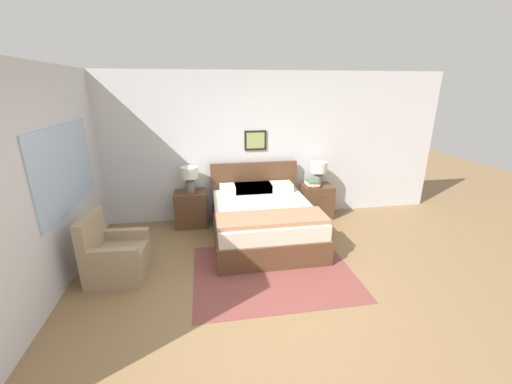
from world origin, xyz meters
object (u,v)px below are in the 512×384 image
(nightstand_by_door, at_px, (317,201))
(table_lamp_by_door, at_px, (319,170))
(armchair, at_px, (114,256))
(table_lamp_near_window, at_px, (189,176))
(nightstand_near_window, at_px, (191,209))
(bed, at_px, (263,219))

(nightstand_by_door, relative_size, table_lamp_by_door, 1.42)
(armchair, height_order, table_lamp_near_window, table_lamp_near_window)
(armchair, height_order, nightstand_near_window, armchair)
(armchair, relative_size, nightstand_near_window, 1.39)
(armchair, relative_size, table_lamp_near_window, 1.96)
(table_lamp_near_window, bearing_deg, armchair, -122.40)
(bed, distance_m, armchair, 2.20)
(nightstand_near_window, relative_size, nightstand_by_door, 1.00)
(table_lamp_by_door, bearing_deg, nightstand_by_door, -119.06)
(table_lamp_near_window, bearing_deg, nightstand_by_door, -0.36)
(bed, xyz_separation_m, armchair, (-2.07, -0.75, -0.04))
(nightstand_near_window, xyz_separation_m, nightstand_by_door, (2.30, 0.00, 0.00))
(nightstand_near_window, xyz_separation_m, table_lamp_by_door, (2.31, 0.01, 0.60))
(armchair, distance_m, nightstand_by_door, 3.54)
(nightstand_near_window, height_order, table_lamp_by_door, table_lamp_by_door)
(table_lamp_by_door, bearing_deg, bed, -148.08)
(nightstand_by_door, bearing_deg, nightstand_near_window, 180.00)
(table_lamp_near_window, height_order, table_lamp_by_door, same)
(nightstand_by_door, relative_size, table_lamp_near_window, 1.42)
(armchair, bearing_deg, table_lamp_by_door, 118.71)
(table_lamp_near_window, bearing_deg, nightstand_near_window, -129.93)
(bed, height_order, table_lamp_near_window, same)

